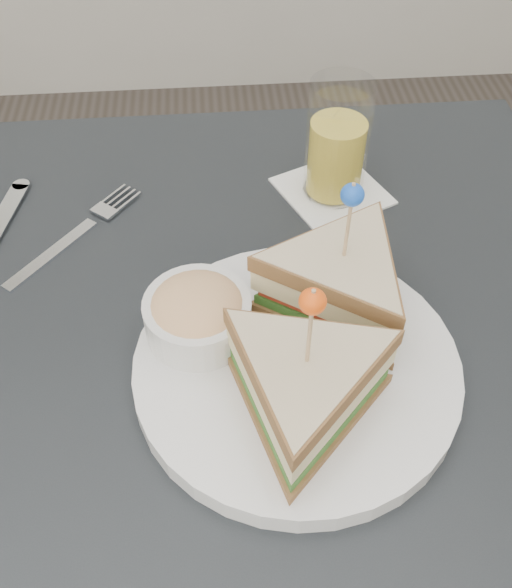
# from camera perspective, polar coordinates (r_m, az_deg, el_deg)

# --- Properties ---
(ground_plane) EXTENTS (3.50, 3.50, 0.00)m
(ground_plane) POSITION_cam_1_polar(r_m,az_deg,el_deg) (1.32, -0.43, -24.23)
(ground_plane) COLOR #3F3833
(table) EXTENTS (0.80, 0.80, 0.75)m
(table) POSITION_cam_1_polar(r_m,az_deg,el_deg) (0.71, -0.74, -7.45)
(table) COLOR black
(table) RESTS_ON ground
(plate_meal) EXTENTS (0.37, 0.37, 0.18)m
(plate_meal) POSITION_cam_1_polar(r_m,az_deg,el_deg) (0.59, 4.24, -3.85)
(plate_meal) COLOR white
(plate_meal) RESTS_ON table
(cutlery_fork) EXTENTS (0.14, 0.17, 0.01)m
(cutlery_fork) POSITION_cam_1_polar(r_m,az_deg,el_deg) (0.78, -15.05, 5.35)
(cutlery_fork) COLOR white
(cutlery_fork) RESTS_ON table
(drink_set) EXTENTS (0.15, 0.15, 0.15)m
(drink_set) POSITION_cam_1_polar(r_m,az_deg,el_deg) (0.77, 7.05, 12.54)
(drink_set) COLOR white
(drink_set) RESTS_ON table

